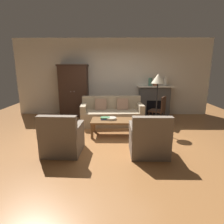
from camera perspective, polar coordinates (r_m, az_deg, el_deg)
ground_plane at (r=4.88m, az=-0.16°, el=-7.81°), size 9.60×9.60×0.00m
back_wall at (r=7.10m, az=0.16°, el=10.52°), size 7.20×0.10×2.80m
fireplace at (r=7.10m, az=12.77°, el=3.42°), size 1.26×0.48×1.12m
armoire at (r=6.97m, az=-11.53°, el=6.39°), size 1.06×0.57×1.87m
couch at (r=5.94m, az=-0.01°, el=-0.66°), size 1.97×0.97×0.86m
coffee_table at (r=4.94m, az=0.05°, el=-3.03°), size 1.10×0.60×0.42m
fruit_bowl at (r=4.97m, az=-0.25°, el=-1.98°), size 0.28×0.28×0.05m
book_stack at (r=4.98m, az=-2.08°, el=-1.92°), size 0.25×0.19×0.06m
mantel_vase_jade at (r=6.96m, az=11.63°, el=9.03°), size 0.13×0.13×0.28m
mantel_vase_terracotta at (r=7.00m, az=13.07°, el=8.52°), size 0.15×0.15×0.17m
mantel_vase_cream at (r=7.09m, az=16.14°, el=8.96°), size 0.13×0.13×0.31m
armchair_near_left at (r=4.07m, az=-14.95°, el=-7.94°), size 0.81×0.80×0.88m
armchair_near_right at (r=3.96m, az=11.23°, el=-8.39°), size 0.78×0.77×0.88m
side_chair_wooden at (r=6.04m, az=14.37°, el=1.03°), size 0.60×0.60×0.90m
floor_lamp at (r=5.28m, az=13.85°, el=8.94°), size 0.36×0.36×1.61m
dog at (r=5.09m, az=-17.78°, el=-4.62°), size 0.57×0.27×0.39m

